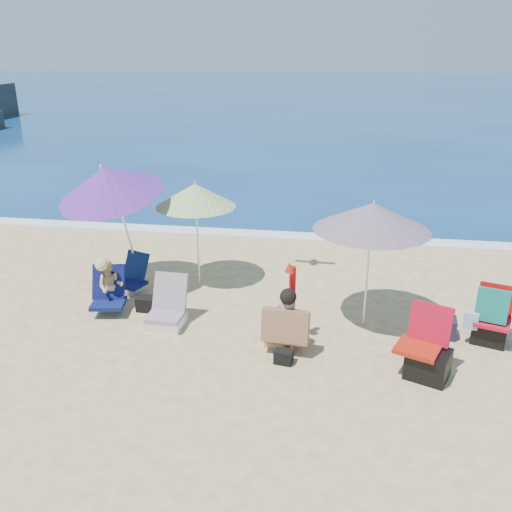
# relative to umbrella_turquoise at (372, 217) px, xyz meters

# --- Properties ---
(ground) EXTENTS (120.00, 120.00, 0.00)m
(ground) POSITION_rel_umbrella_turquoise_xyz_m (-1.37, -1.20, -1.73)
(ground) COLOR #D8BC84
(ground) RESTS_ON ground
(sea) EXTENTS (120.00, 80.00, 0.12)m
(sea) POSITION_rel_umbrella_turquoise_xyz_m (-1.37, 43.80, -1.78)
(sea) COLOR navy
(sea) RESTS_ON ground
(foam) EXTENTS (120.00, 0.50, 0.04)m
(foam) POSITION_rel_umbrella_turquoise_xyz_m (-1.37, 3.90, -1.71)
(foam) COLOR white
(foam) RESTS_ON ground
(umbrella_turquoise) EXTENTS (1.75, 1.75, 1.97)m
(umbrella_turquoise) POSITION_rel_umbrella_turquoise_xyz_m (0.00, 0.00, 0.00)
(umbrella_turquoise) COLOR white
(umbrella_turquoise) RESTS_ON ground
(umbrella_striped) EXTENTS (1.57, 1.57, 1.87)m
(umbrella_striped) POSITION_rel_umbrella_turquoise_xyz_m (-2.93, 1.13, -0.10)
(umbrella_striped) COLOR white
(umbrella_striped) RESTS_ON ground
(umbrella_blue) EXTENTS (2.28, 2.32, 2.39)m
(umbrella_blue) POSITION_rel_umbrella_turquoise_xyz_m (-4.23, 0.56, 0.23)
(umbrella_blue) COLOR white
(umbrella_blue) RESTS_ON ground
(furled_umbrella) EXTENTS (0.18, 0.28, 1.28)m
(furled_umbrella) POSITION_rel_umbrella_turquoise_xyz_m (-1.08, -0.69, -1.03)
(furled_umbrella) COLOR red
(furled_umbrella) RESTS_ON ground
(chair_navy) EXTENTS (0.69, 0.71, 0.65)m
(chair_navy) POSITION_rel_umbrella_turquoise_xyz_m (-4.04, 0.62, -1.56)
(chair_navy) COLOR #0C1344
(chair_navy) RESTS_ON ground
(chair_rainbow) EXTENTS (0.57, 0.69, 0.76)m
(chair_rainbow) POSITION_rel_umbrella_turquoise_xyz_m (-3.00, -0.51, -1.53)
(chair_rainbow) COLOR #EC5356
(chair_rainbow) RESTS_ON ground
(camp_chair_left) EXTENTS (0.81, 0.69, 0.93)m
(camp_chair_left) POSITION_rel_umbrella_turquoise_xyz_m (0.75, -1.32, -1.45)
(camp_chair_left) COLOR #A71D0B
(camp_chair_left) RESTS_ON ground
(camp_chair_right) EXTENTS (0.71, 0.65, 0.89)m
(camp_chair_right) POSITION_rel_umbrella_turquoise_xyz_m (1.76, -0.30, -1.41)
(camp_chair_right) COLOR red
(camp_chair_right) RESTS_ON ground
(person_center) EXTENTS (0.67, 0.58, 0.95)m
(person_center) POSITION_rel_umbrella_turquoise_xyz_m (-1.12, -0.98, -1.27)
(person_center) COLOR tan
(person_center) RESTS_ON ground
(person_left) EXTENTS (0.63, 0.68, 0.95)m
(person_left) POSITION_rel_umbrella_turquoise_xyz_m (-4.04, -0.18, -1.30)
(person_left) COLOR tan
(person_left) RESTS_ON ground
(bag_black_a) EXTENTS (0.33, 0.25, 0.23)m
(bag_black_a) POSITION_rel_umbrella_turquoise_xyz_m (-3.47, -0.09, -1.61)
(bag_black_a) COLOR black
(bag_black_a) RESTS_ON ground
(bag_tan) EXTENTS (0.32, 0.25, 0.25)m
(bag_tan) POSITION_rel_umbrella_turquoise_xyz_m (-1.27, -0.88, -1.61)
(bag_tan) COLOR #9D905A
(bag_tan) RESTS_ON ground
(bag_navy_b) EXTENTS (0.43, 0.34, 0.30)m
(bag_navy_b) POSITION_rel_umbrella_turquoise_xyz_m (1.12, -0.22, -1.58)
(bag_navy_b) COLOR #171834
(bag_navy_b) RESTS_ON ground
(bag_black_b) EXTENTS (0.27, 0.21, 0.19)m
(bag_black_b) POSITION_rel_umbrella_turquoise_xyz_m (-1.11, -1.31, -1.64)
(bag_black_b) COLOR black
(bag_black_b) RESTS_ON ground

